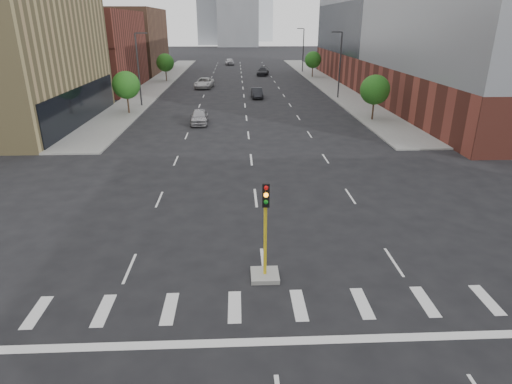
{
  "coord_description": "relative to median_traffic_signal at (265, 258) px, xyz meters",
  "views": [
    {
      "loc": [
        -1.09,
        -6.73,
        10.23
      ],
      "look_at": [
        -0.22,
        12.69,
        2.5
      ],
      "focal_mm": 30.0,
      "sensor_mm": 36.0,
      "label": 1
    }
  ],
  "objects": [
    {
      "name": "car_distant",
      "position": [
        -2.75,
        98.99,
        -0.12
      ],
      "size": [
        2.35,
        5.14,
        1.71
      ],
      "primitive_type": "imported",
      "rotation": [
        0.0,
        0.0,
        0.07
      ],
      "color": "#A9A8AD",
      "rests_on": "ground"
    },
    {
      "name": "car_far_left",
      "position": [
        -6.45,
        57.64,
        -0.16
      ],
      "size": [
        3.28,
        6.12,
        1.63
      ],
      "primitive_type": "imported",
      "rotation": [
        0.0,
        0.0,
        -0.1
      ],
      "color": "silver",
      "rests_on": "ground"
    },
    {
      "name": "tree_right_near",
      "position": [
        14.0,
        31.03,
        2.42
      ],
      "size": [
        3.2,
        3.2,
        4.85
      ],
      "color": "#382619",
      "rests_on": "ground"
    },
    {
      "name": "streetlight_left",
      "position": [
        -13.41,
        41.03,
        4.04
      ],
      "size": [
        1.6,
        0.22,
        9.07
      ],
      "color": "#2D2D30",
      "rests_on": "ground"
    },
    {
      "name": "tree_left_far",
      "position": [
        -14.0,
        66.03,
        2.42
      ],
      "size": [
        3.2,
        3.2,
        4.85
      ],
      "color": "#382619",
      "rests_on": "ground"
    },
    {
      "name": "building_right_main",
      "position": [
        29.5,
        51.03,
        10.03
      ],
      "size": [
        24.0,
        70.0,
        22.0
      ],
      "color": "brown",
      "rests_on": "ground"
    },
    {
      "name": "streetlight_right_b",
      "position": [
        13.41,
        81.03,
        4.04
      ],
      "size": [
        1.6,
        0.22,
        9.07
      ],
      "color": "#2D2D30",
      "rests_on": "ground"
    },
    {
      "name": "building_left_far_a",
      "position": [
        -27.5,
        57.03,
        5.03
      ],
      "size": [
        20.0,
        22.0,
        12.0
      ],
      "primitive_type": "cube",
      "color": "brown",
      "rests_on": "ground"
    },
    {
      "name": "sidewalk_left_far",
      "position": [
        -15.0,
        65.03,
        -0.9
      ],
      "size": [
        5.0,
        92.0,
        0.15
      ],
      "primitive_type": "cube",
      "color": "gray",
      "rests_on": "ground"
    },
    {
      "name": "building_left_far_b",
      "position": [
        -27.5,
        83.03,
        5.53
      ],
      "size": [
        20.0,
        24.0,
        13.0
      ],
      "primitive_type": "cube",
      "color": "brown",
      "rests_on": "ground"
    },
    {
      "name": "streetlight_right_a",
      "position": [
        13.41,
        46.03,
        4.04
      ],
      "size": [
        1.6,
        0.22,
        9.07
      ],
      "color": "#2D2D30",
      "rests_on": "ground"
    },
    {
      "name": "car_near_left",
      "position": [
        -5.14,
        30.29,
        -0.21
      ],
      "size": [
        1.9,
        4.53,
        1.53
      ],
      "primitive_type": "imported",
      "rotation": [
        0.0,
        0.0,
        0.02
      ],
      "color": "#9D9CA0",
      "rests_on": "ground"
    },
    {
      "name": "car_mid_right",
      "position": [
        1.85,
        46.98,
        -0.26
      ],
      "size": [
        1.67,
        4.39,
        1.43
      ],
      "primitive_type": "imported",
      "rotation": [
        0.0,
        0.0,
        0.04
      ],
      "color": "black",
      "rests_on": "ground"
    },
    {
      "name": "tree_left_near",
      "position": [
        -14.0,
        36.03,
        2.42
      ],
      "size": [
        3.2,
        3.2,
        4.85
      ],
      "color": "#382619",
      "rests_on": "ground"
    },
    {
      "name": "median_traffic_signal",
      "position": [
        0.0,
        0.0,
        0.0
      ],
      "size": [
        1.2,
        1.2,
        4.4
      ],
      "color": "#999993",
      "rests_on": "ground"
    },
    {
      "name": "car_deep_right",
      "position": [
        4.44,
        75.4,
        -0.2
      ],
      "size": [
        3.03,
        5.62,
        1.55
      ],
      "primitive_type": "imported",
      "rotation": [
        0.0,
        0.0,
        -0.17
      ],
      "color": "black",
      "rests_on": "ground"
    },
    {
      "name": "tree_right_far",
      "position": [
        14.0,
        71.03,
        2.42
      ],
      "size": [
        3.2,
        3.2,
        4.85
      ],
      "color": "#382619",
      "rests_on": "ground"
    },
    {
      "name": "sidewalk_right_far",
      "position": [
        15.0,
        65.03,
        -0.9
      ],
      "size": [
        5.0,
        92.0,
        0.15
      ],
      "primitive_type": "cube",
      "color": "gray",
      "rests_on": "ground"
    }
  ]
}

